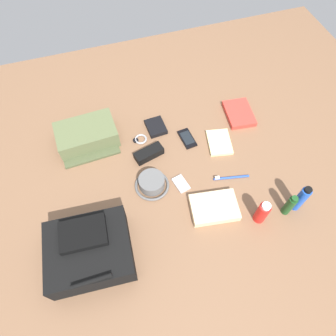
% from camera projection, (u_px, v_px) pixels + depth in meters
% --- Properties ---
extents(ground_plane, '(2.64, 2.02, 0.02)m').
position_uv_depth(ground_plane, '(168.00, 174.00, 1.42)').
color(ground_plane, brown).
rests_on(ground_plane, ground).
extents(backpack, '(0.33, 0.29, 0.15)m').
position_uv_depth(backpack, '(89.00, 251.00, 1.15)').
color(backpack, black).
rests_on(backpack, ground_plane).
extents(toiletry_pouch, '(0.29, 0.24, 0.09)m').
position_uv_depth(toiletry_pouch, '(87.00, 135.00, 1.47)').
color(toiletry_pouch, '#56603D').
rests_on(toiletry_pouch, ground_plane).
extents(bucket_hat, '(0.16, 0.16, 0.06)m').
position_uv_depth(bucket_hat, '(152.00, 183.00, 1.35)').
color(bucket_hat, '#595959').
rests_on(bucket_hat, ground_plane).
extents(deodorant_spray, '(0.04, 0.04, 0.16)m').
position_uv_depth(deodorant_spray, '(301.00, 199.00, 1.25)').
color(deodorant_spray, blue).
rests_on(deodorant_spray, ground_plane).
extents(shampoo_bottle, '(0.04, 0.04, 0.13)m').
position_uv_depth(shampoo_bottle, '(289.00, 205.00, 1.25)').
color(shampoo_bottle, '#19471E').
rests_on(shampoo_bottle, ground_plane).
extents(sunscreen_spray, '(0.05, 0.05, 0.13)m').
position_uv_depth(sunscreen_spray, '(262.00, 212.00, 1.24)').
color(sunscreen_spray, red).
rests_on(sunscreen_spray, ground_plane).
extents(paperback_novel, '(0.15, 0.20, 0.03)m').
position_uv_depth(paperback_novel, '(239.00, 114.00, 1.58)').
color(paperback_novel, red).
rests_on(paperback_novel, ground_plane).
extents(cell_phone, '(0.07, 0.12, 0.01)m').
position_uv_depth(cell_phone, '(187.00, 138.00, 1.50)').
color(cell_phone, black).
rests_on(cell_phone, ground_plane).
extents(media_player, '(0.07, 0.09, 0.01)m').
position_uv_depth(media_player, '(181.00, 184.00, 1.37)').
color(media_player, '#B7B7BC').
rests_on(media_player, ground_plane).
extents(wristwatch, '(0.07, 0.06, 0.01)m').
position_uv_depth(wristwatch, '(140.00, 139.00, 1.50)').
color(wristwatch, '#99999E').
rests_on(wristwatch, ground_plane).
extents(toothbrush, '(0.16, 0.04, 0.02)m').
position_uv_depth(toothbrush, '(229.00, 178.00, 1.39)').
color(toothbrush, blue).
rests_on(toothbrush, ground_plane).
extents(wallet, '(0.10, 0.12, 0.02)m').
position_uv_depth(wallet, '(156.00, 127.00, 1.54)').
color(wallet, black).
rests_on(wallet, ground_plane).
extents(notepad, '(0.14, 0.17, 0.02)m').
position_uv_depth(notepad, '(219.00, 142.00, 1.49)').
color(notepad, beige).
rests_on(notepad, ground_plane).
extents(folded_towel, '(0.22, 0.17, 0.04)m').
position_uv_depth(folded_towel, '(214.00, 207.00, 1.30)').
color(folded_towel, beige).
rests_on(folded_towel, ground_plane).
extents(sunglasses_case, '(0.15, 0.09, 0.04)m').
position_uv_depth(sunglasses_case, '(149.00, 153.00, 1.44)').
color(sunglasses_case, black).
rests_on(sunglasses_case, ground_plane).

